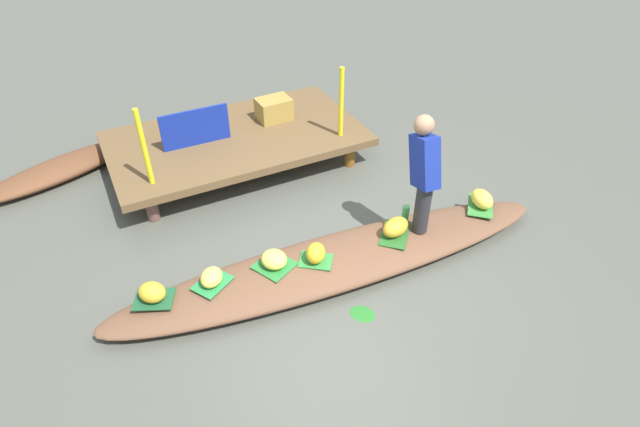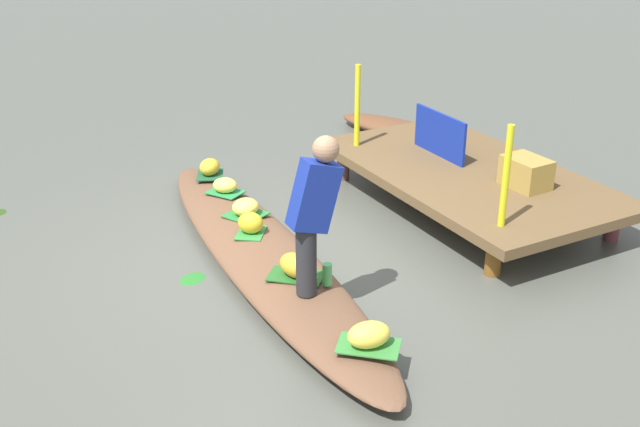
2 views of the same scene
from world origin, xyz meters
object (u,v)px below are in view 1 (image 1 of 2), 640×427
at_px(banana_bunch_2, 482,199).
at_px(water_bottle, 406,213).
at_px(vendor_boat, 339,261).
at_px(banana_bunch_1, 211,277).
at_px(produce_crate, 274,109).
at_px(moored_boat, 61,169).
at_px(banana_bunch_3, 396,227).
at_px(banana_bunch_4, 274,259).
at_px(banana_bunch_0, 316,253).
at_px(vendor_person, 424,170).
at_px(market_banner, 195,128).
at_px(banana_bunch_5, 152,292).

distance_m(banana_bunch_2, water_bottle, 0.91).
height_order(vendor_boat, banana_bunch_1, banana_bunch_1).
bearing_deg(produce_crate, water_bottle, -79.02).
distance_m(moored_boat, banana_bunch_3, 4.32).
distance_m(banana_bunch_4, water_bottle, 1.53).
relative_size(banana_bunch_4, produce_crate, 0.59).
xyz_separation_m(moored_boat, banana_bunch_3, (2.98, -3.12, 0.22)).
bearing_deg(banana_bunch_0, banana_bunch_3, -0.44).
bearing_deg(banana_bunch_3, vendor_person, 3.27).
xyz_separation_m(banana_bunch_3, market_banner, (-1.36, 2.41, 0.32)).
bearing_deg(vendor_person, banana_bunch_0, -179.57).
height_order(banana_bunch_3, banana_bunch_5, banana_bunch_3).
bearing_deg(produce_crate, vendor_boat, -99.01).
bearing_deg(banana_bunch_0, moored_boat, 123.62).
bearing_deg(moored_boat, banana_bunch_2, -56.93).
bearing_deg(banana_bunch_3, moored_boat, 133.69).
bearing_deg(water_bottle, banana_bunch_1, 179.60).
height_order(banana_bunch_2, produce_crate, produce_crate).
bearing_deg(moored_boat, market_banner, -43.24).
relative_size(banana_bunch_4, water_bottle, 1.44).
relative_size(banana_bunch_0, produce_crate, 0.52).
height_order(vendor_boat, banana_bunch_5, banana_bunch_5).
xyz_separation_m(vendor_boat, banana_bunch_3, (0.65, -0.01, 0.21)).
relative_size(banana_bunch_0, water_bottle, 1.27).
relative_size(banana_bunch_1, banana_bunch_3, 0.79).
height_order(banana_bunch_0, market_banner, market_banner).
bearing_deg(vendor_boat, banana_bunch_5, 177.10).
xyz_separation_m(vendor_boat, moored_boat, (-2.33, 3.11, -0.01)).
height_order(banana_bunch_4, banana_bunch_5, banana_bunch_5).
relative_size(banana_bunch_2, banana_bunch_3, 0.98).
relative_size(banana_bunch_5, produce_crate, 0.57).
height_order(banana_bunch_4, produce_crate, produce_crate).
bearing_deg(market_banner, vendor_person, -55.25).
height_order(banana_bunch_3, water_bottle, banana_bunch_3).
bearing_deg(banana_bunch_2, banana_bunch_4, 176.55).
bearing_deg(banana_bunch_0, vendor_boat, 1.02).
height_order(banana_bunch_0, banana_bunch_2, banana_bunch_0).
relative_size(banana_bunch_3, vendor_person, 0.25).
bearing_deg(banana_bunch_2, banana_bunch_5, 176.29).
bearing_deg(moored_boat, banana_bunch_0, -75.95).
xyz_separation_m(vendor_person, market_banner, (-1.64, 2.39, -0.29)).
distance_m(vendor_boat, banana_bunch_0, 0.33).
relative_size(vendor_boat, banana_bunch_0, 20.52).
relative_size(vendor_boat, produce_crate, 10.70).
xyz_separation_m(banana_bunch_3, banana_bunch_5, (-2.44, 0.22, -0.01)).
bearing_deg(vendor_person, banana_bunch_5, 175.78).
relative_size(banana_bunch_2, market_banner, 0.36).
distance_m(banana_bunch_3, banana_bunch_4, 1.30).
relative_size(banana_bunch_3, water_bottle, 1.73).
bearing_deg(market_banner, produce_crate, 10.19).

